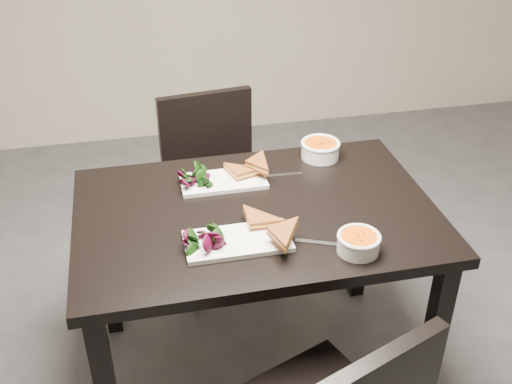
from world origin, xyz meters
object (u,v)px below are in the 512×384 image
(table, at_px, (256,234))
(soup_bowl_near, at_px, (359,242))
(plate_far, at_px, (223,181))
(soup_bowl_far, at_px, (320,148))
(plate_near, at_px, (238,241))
(chair_far, at_px, (214,179))

(table, distance_m, soup_bowl_near, 0.40)
(plate_far, xyz_separation_m, soup_bowl_far, (0.40, 0.11, 0.03))
(plate_near, height_order, plate_far, plate_near)
(soup_bowl_near, xyz_separation_m, soup_bowl_far, (0.06, 0.59, 0.00))
(table, xyz_separation_m, chair_far, (-0.04, 0.68, -0.17))
(plate_near, bearing_deg, plate_far, 87.20)
(chair_far, height_order, soup_bowl_far, chair_far)
(table, distance_m, plate_near, 0.22)
(plate_near, distance_m, plate_far, 0.37)
(table, height_order, plate_near, plate_near)
(table, height_order, soup_bowl_near, soup_bowl_near)
(plate_near, distance_m, soup_bowl_near, 0.37)
(chair_far, distance_m, soup_bowl_near, 1.05)
(soup_bowl_near, bearing_deg, soup_bowl_far, 83.76)
(plate_far, bearing_deg, plate_near, -92.80)
(table, relative_size, plate_far, 3.96)
(plate_near, relative_size, soup_bowl_far, 2.17)
(soup_bowl_far, bearing_deg, plate_near, -131.04)
(soup_bowl_far, bearing_deg, soup_bowl_near, -96.24)
(table, distance_m, plate_far, 0.23)
(plate_far, bearing_deg, table, -68.25)
(chair_far, bearing_deg, table, -93.51)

